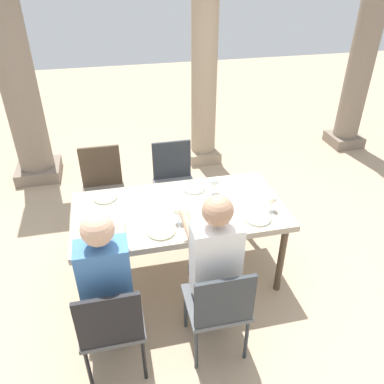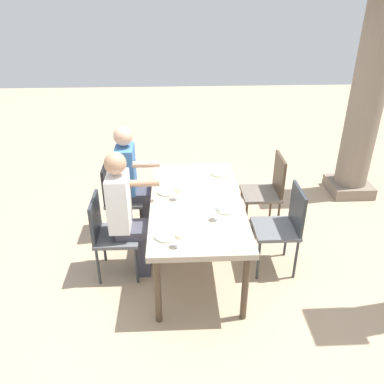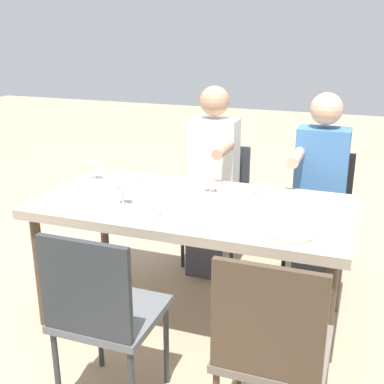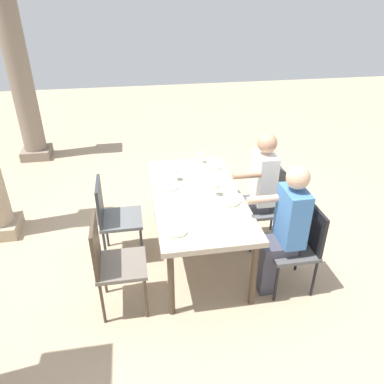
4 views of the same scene
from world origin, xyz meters
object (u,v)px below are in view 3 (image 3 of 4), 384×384
Objects in this scene: diner_woman_green at (211,175)px; wine_glass_2 at (122,185)px; chair_mid_north at (102,310)px; chair_mid_south at (218,195)px; wine_glass_3 at (94,164)px; plate_0 at (291,235)px; wine_glass_1 at (210,176)px; plate_3 at (123,177)px; chair_west_north at (271,345)px; diner_man_white at (319,187)px; chair_west_south at (319,206)px; dining_table at (193,213)px; plate_2 at (142,213)px; plate_1 at (239,190)px.

wine_glass_2 is (0.25, 0.87, 0.16)m from diner_woman_green.
chair_mid_north reaches higher than chair_mid_south.
wine_glass_3 is (0.65, 0.50, 0.15)m from diner_woman_green.
plate_0 is (-0.73, -0.58, 0.23)m from chair_mid_north.
plate_3 is (0.65, -0.10, -0.10)m from wine_glass_1.
diner_man_white is (0.00, -1.58, 0.17)m from chair_west_north.
dining_table is at bearing 53.77° from chair_west_south.
diner_man_white is 6.48× the size of plate_2.
chair_mid_south is at bearing -62.07° from plate_1.
diner_woman_green is 8.24× the size of wine_glass_2.
chair_mid_north is at bearing 66.76° from chair_west_south.
chair_west_south is 4.23× the size of plate_0.
chair_mid_north reaches higher than dining_table.
plate_0 is at bearing 125.20° from plate_1.
wine_glass_3 is at bearing 32.33° from plate_3.
diner_man_white is 8.15× the size of wine_glass_2.
chair_mid_south is 0.28m from diner_woman_green.
wine_glass_1 is 0.53m from plate_2.
chair_mid_south is 5.93× the size of wine_glass_3.
plate_1 is (0.41, -0.59, -0.00)m from plate_0.
plate_0 is (0.03, 1.18, 0.26)m from chair_west_south.
plate_3 is at bearing 25.25° from chair_west_south.
dining_table is 12.30× the size of wine_glass_3.
wine_glass_2 reaches higher than chair_mid_south.
plate_0 is at bearing 172.93° from wine_glass_2.
wine_glass_1 is (-0.16, 0.69, 0.37)m from chair_mid_south.
wine_glass_3 is at bearing 46.60° from chair_mid_south.
diner_woman_green is at bearing -52.47° from plate_1.
wine_glass_3 is (1.41, 0.69, 0.36)m from chair_west_south.
chair_west_south is at bearing -154.75° from plate_3.
plate_0 is 1.02× the size of plate_2.
wine_glass_2 reaches higher than plate_3.
wine_glass_2 is 0.54m from plate_3.
plate_0 is at bearing 160.40° from wine_glass_3.
dining_table is 2.07× the size of chair_mid_south.
diner_man_white is 1.34m from wine_glass_2.
chair_west_south is 1.51m from wine_glass_2.
wine_glass_1 is at bearing 170.96° from plate_3.
plate_0 is (0.03, 1.00, 0.06)m from diner_man_white.
wine_glass_3 is (1.38, -0.49, 0.10)m from plate_0.
wine_glass_3 reaches higher than plate_3.
wine_glass_1 is (0.57, -0.49, 0.10)m from plate_0.
dining_table is at bearing -25.92° from plate_0.
plate_3 is at bearing -62.51° from wine_glass_2.
plate_2 is at bearing 140.51° from wine_glass_3.
chair_west_south is 1.02× the size of chair_mid_south.
plate_0 is 0.72m from plate_1.
diner_woman_green is 1.01× the size of diner_man_white.
diner_man_white reaches higher than plate_2.
chair_mid_north reaches higher than plate_1.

